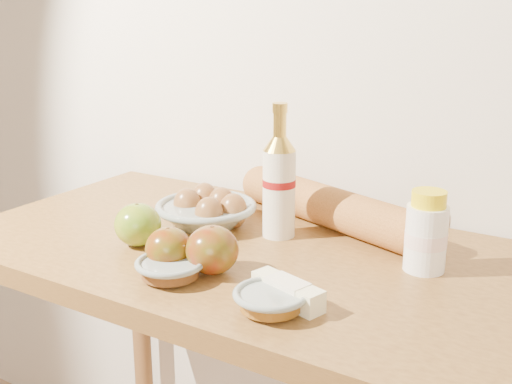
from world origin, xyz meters
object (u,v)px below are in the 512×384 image
at_px(cream_bottle, 426,234).
at_px(baguette, 326,206).
at_px(bourbon_bottle, 279,183).
at_px(table, 264,311).
at_px(egg_bowl, 208,211).

height_order(cream_bottle, baguette, cream_bottle).
bearing_deg(baguette, cream_bottle, -7.37).
xyz_separation_m(bourbon_bottle, cream_bottle, (0.29, -0.01, -0.04)).
relative_size(cream_bottle, baguette, 0.28).
height_order(bourbon_bottle, baguette, bourbon_bottle).
relative_size(bourbon_bottle, baguette, 0.52).
relative_size(table, cream_bottle, 8.53).
xyz_separation_m(table, egg_bowl, (-0.17, 0.06, 0.15)).
bearing_deg(baguette, bourbon_bottle, -98.18).
height_order(bourbon_bottle, cream_bottle, bourbon_bottle).
distance_m(bourbon_bottle, egg_bowl, 0.17).
relative_size(table, bourbon_bottle, 4.60).
xyz_separation_m(cream_bottle, egg_bowl, (-0.45, -0.01, -0.04)).
xyz_separation_m(table, baguette, (0.04, 0.18, 0.16)).
xyz_separation_m(table, cream_bottle, (0.28, 0.07, 0.19)).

